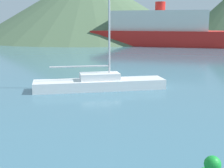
% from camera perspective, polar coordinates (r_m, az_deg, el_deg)
% --- Properties ---
extents(sailboat_inner, '(8.37, 5.10, 9.58)m').
position_cam_1_polar(sailboat_inner, '(20.15, -2.25, 0.27)').
color(sailboat_inner, white).
rests_on(sailboat_inner, ground_plane).
extents(ferry_distant, '(24.87, 8.55, 7.88)m').
position_cam_1_polar(ferry_distant, '(58.70, 8.69, 9.66)').
color(ferry_distant, red).
rests_on(ferry_distant, ground_plane).
extents(hill_west, '(55.87, 55.87, 16.47)m').
position_cam_1_polar(hill_west, '(82.01, -4.45, 14.00)').
color(hill_west, '#4C6647').
rests_on(hill_west, ground_plane).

